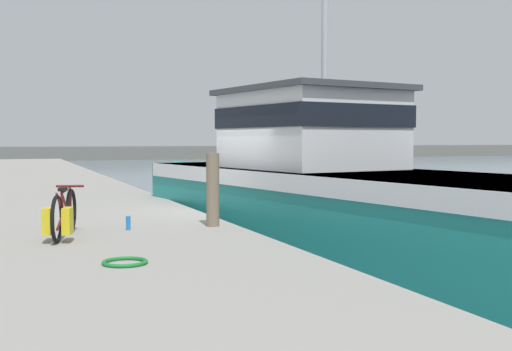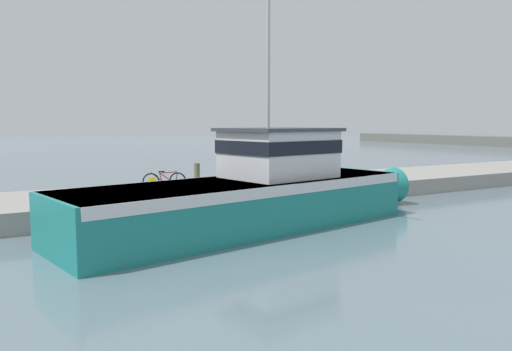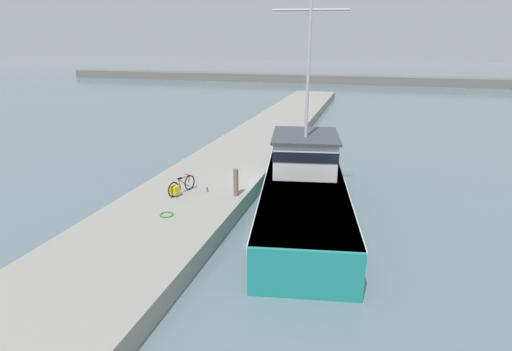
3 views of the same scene
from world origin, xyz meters
The scene contains 7 objects.
ground_plane centered at (0.00, 0.00, 0.00)m, with size 320.00×320.00×0.00m, color slate.
dock_pier centered at (-3.44, 0.00, 0.38)m, with size 5.46×80.00×0.77m, color gray.
fishing_boat_main centered at (1.83, -1.22, 1.25)m, with size 5.70×15.14×10.55m.
bicycle_touring centered at (-3.72, -2.79, 1.13)m, with size 0.72×1.78×0.79m.
mooring_post centered at (-1.14, -2.23, 1.41)m, with size 0.23×0.23×1.28m, color #756651.
hose_coil centered at (-3.17, -5.12, 0.79)m, with size 0.56×0.56×0.05m, color #197A2D.
water_bottle_on_curb centered at (-2.61, -2.16, 0.88)m, with size 0.08×0.08×0.23m, color blue.
Camera 2 is at (16.49, -9.83, 3.59)m, focal length 35.00 mm.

